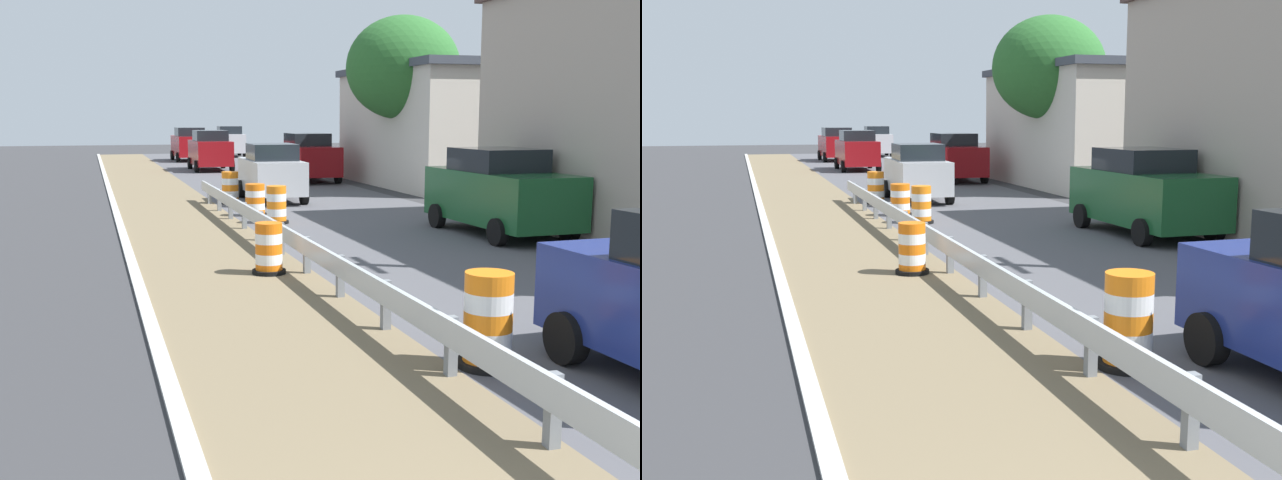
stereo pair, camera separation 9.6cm
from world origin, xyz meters
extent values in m
cube|color=#ADB2B7|center=(1.76, 2.55, 0.55)|extent=(0.08, 44.97, 0.32)
cube|color=slate|center=(1.84, 3.57, 0.35)|extent=(0.12, 0.12, 0.70)
cube|color=slate|center=(1.84, 5.61, 0.35)|extent=(0.12, 0.12, 0.70)
cube|color=slate|center=(1.84, 7.66, 0.35)|extent=(0.12, 0.12, 0.70)
cube|color=slate|center=(1.84, 9.70, 0.35)|extent=(0.12, 0.12, 0.70)
cube|color=slate|center=(1.84, 11.74, 0.35)|extent=(0.12, 0.12, 0.70)
cube|color=slate|center=(1.84, 13.79, 0.35)|extent=(0.12, 0.12, 0.70)
cube|color=slate|center=(1.84, 15.83, 0.35)|extent=(0.12, 0.12, 0.70)
cube|color=slate|center=(1.84, 17.88, 0.35)|extent=(0.12, 0.12, 0.70)
cube|color=slate|center=(1.84, 19.92, 0.35)|extent=(0.12, 0.12, 0.70)
cube|color=slate|center=(1.84, 21.97, 0.35)|extent=(0.12, 0.12, 0.70)
cube|color=slate|center=(1.84, 24.01, 0.35)|extent=(0.12, 0.12, 0.70)
cylinder|color=orange|center=(2.39, 5.77, 0.11)|extent=(0.57, 0.57, 0.23)
cylinder|color=white|center=(2.39, 5.77, 0.34)|extent=(0.57, 0.57, 0.23)
cylinder|color=orange|center=(2.39, 5.77, 0.57)|extent=(0.57, 0.57, 0.23)
cylinder|color=white|center=(2.39, 5.77, 0.80)|extent=(0.57, 0.57, 0.23)
cylinder|color=orange|center=(2.39, 5.77, 1.03)|extent=(0.57, 0.57, 0.23)
cylinder|color=black|center=(2.39, 5.77, 0.04)|extent=(0.72, 0.72, 0.08)
cylinder|color=orange|center=(1.14, 11.90, 0.10)|extent=(0.51, 0.51, 0.19)
cylinder|color=white|center=(1.14, 11.90, 0.29)|extent=(0.51, 0.51, 0.19)
cylinder|color=orange|center=(1.14, 11.90, 0.49)|extent=(0.51, 0.51, 0.19)
cylinder|color=white|center=(1.14, 11.90, 0.68)|extent=(0.51, 0.51, 0.19)
cylinder|color=orange|center=(1.14, 11.90, 0.88)|extent=(0.51, 0.51, 0.19)
cylinder|color=black|center=(1.14, 11.90, 0.04)|extent=(0.64, 0.64, 0.08)
cylinder|color=orange|center=(2.90, 18.63, 0.10)|extent=(0.55, 0.55, 0.21)
cylinder|color=white|center=(2.90, 18.63, 0.31)|extent=(0.55, 0.55, 0.21)
cylinder|color=orange|center=(2.90, 18.63, 0.52)|extent=(0.55, 0.55, 0.21)
cylinder|color=white|center=(2.90, 18.63, 0.73)|extent=(0.55, 0.55, 0.21)
cylinder|color=orange|center=(2.90, 18.63, 0.94)|extent=(0.55, 0.55, 0.21)
cylinder|color=black|center=(2.90, 18.63, 0.04)|extent=(0.69, 0.69, 0.08)
cylinder|color=orange|center=(2.67, 20.39, 0.10)|extent=(0.58, 0.58, 0.19)
cylinder|color=white|center=(2.67, 20.39, 0.29)|extent=(0.58, 0.58, 0.19)
cylinder|color=orange|center=(2.67, 20.39, 0.48)|extent=(0.58, 0.58, 0.19)
cylinder|color=white|center=(2.67, 20.39, 0.67)|extent=(0.58, 0.58, 0.19)
cylinder|color=orange|center=(2.67, 20.39, 0.86)|extent=(0.58, 0.58, 0.19)
cylinder|color=black|center=(2.67, 20.39, 0.04)|extent=(0.72, 0.72, 0.08)
cylinder|color=orange|center=(2.54, 23.90, 0.11)|extent=(0.56, 0.56, 0.22)
cylinder|color=white|center=(2.54, 23.90, 0.32)|extent=(0.56, 0.56, 0.22)
cylinder|color=orange|center=(2.54, 23.90, 0.54)|extent=(0.56, 0.56, 0.22)
cylinder|color=white|center=(2.54, 23.90, 0.76)|extent=(0.56, 0.56, 0.22)
cylinder|color=orange|center=(2.54, 23.90, 0.97)|extent=(0.56, 0.56, 0.22)
cylinder|color=black|center=(2.54, 23.90, 0.04)|extent=(0.70, 0.70, 0.08)
cube|color=silver|center=(4.07, 24.29, 0.88)|extent=(1.84, 4.20, 1.12)
cube|color=black|center=(4.06, 24.13, 1.72)|extent=(1.60, 1.96, 0.56)
cylinder|color=black|center=(3.26, 25.69, 0.32)|extent=(0.24, 0.65, 0.64)
cylinder|color=black|center=(4.96, 25.63, 0.32)|extent=(0.24, 0.65, 0.64)
cylinder|color=black|center=(3.17, 22.95, 0.32)|extent=(0.24, 0.65, 0.64)
cylinder|color=black|center=(4.87, 22.90, 0.32)|extent=(0.24, 0.65, 0.64)
cube|color=silver|center=(7.94, 54.40, 0.98)|extent=(1.93, 4.16, 1.33)
cube|color=black|center=(7.94, 54.56, 1.93)|extent=(1.67, 1.94, 0.56)
cylinder|color=black|center=(8.78, 53.02, 0.32)|extent=(0.24, 0.65, 0.64)
cylinder|color=black|center=(7.00, 53.08, 0.32)|extent=(0.24, 0.65, 0.64)
cylinder|color=black|center=(8.88, 55.72, 0.32)|extent=(0.24, 0.65, 0.64)
cylinder|color=black|center=(7.10, 55.78, 0.32)|extent=(0.24, 0.65, 0.64)
cylinder|color=black|center=(3.36, 5.61, 0.32)|extent=(0.24, 0.65, 0.64)
cube|color=maroon|center=(7.57, 31.92, 0.97)|extent=(1.91, 4.58, 1.29)
cube|color=black|center=(7.57, 32.10, 1.89)|extent=(1.71, 2.11, 0.56)
cylinder|color=black|center=(8.51, 30.40, 0.32)|extent=(0.22, 0.64, 0.64)
cylinder|color=black|center=(6.62, 30.41, 0.32)|extent=(0.22, 0.64, 0.64)
cylinder|color=black|center=(8.52, 33.42, 0.32)|extent=(0.22, 0.64, 0.64)
cylinder|color=black|center=(6.63, 33.43, 0.32)|extent=(0.22, 0.64, 0.64)
cube|color=maroon|center=(4.41, 49.75, 0.98)|extent=(1.99, 4.40, 1.32)
cube|color=black|center=(4.41, 49.58, 1.92)|extent=(1.76, 2.04, 0.56)
cylinder|color=black|center=(3.43, 51.18, 0.32)|extent=(0.23, 0.64, 0.64)
cylinder|color=black|center=(5.34, 51.21, 0.32)|extent=(0.23, 0.64, 0.64)
cylinder|color=black|center=(3.48, 48.30, 0.32)|extent=(0.23, 0.64, 0.64)
cylinder|color=black|center=(5.39, 48.33, 0.32)|extent=(0.23, 0.64, 0.64)
cube|color=#195128|center=(7.81, 15.06, 0.96)|extent=(2.03, 4.73, 1.27)
cube|color=black|center=(7.80, 15.25, 1.87)|extent=(1.78, 2.19, 0.56)
cylinder|color=black|center=(8.81, 13.54, 0.32)|extent=(0.23, 0.64, 0.64)
cylinder|color=black|center=(6.88, 13.50, 0.32)|extent=(0.23, 0.64, 0.64)
cylinder|color=black|center=(8.74, 16.63, 0.32)|extent=(0.23, 0.64, 0.64)
cylinder|color=black|center=(6.81, 16.59, 0.32)|extent=(0.23, 0.64, 0.64)
cube|color=maroon|center=(4.36, 40.35, 0.97)|extent=(1.91, 4.59, 1.30)
cube|color=black|center=(4.36, 40.17, 1.90)|extent=(1.70, 2.12, 0.56)
cylinder|color=black|center=(3.43, 41.87, 0.32)|extent=(0.23, 0.64, 0.64)
cylinder|color=black|center=(5.31, 41.85, 0.32)|extent=(0.23, 0.64, 0.64)
cylinder|color=black|center=(3.41, 38.84, 0.32)|extent=(0.23, 0.64, 0.64)
cylinder|color=black|center=(5.28, 38.83, 0.32)|extent=(0.23, 0.64, 0.64)
cube|color=beige|center=(13.44, 28.46, 2.38)|extent=(7.67, 10.27, 4.76)
cube|color=#3D424C|center=(13.44, 28.46, 4.91)|extent=(7.97, 10.68, 0.30)
cylinder|color=brown|center=(10.10, 27.05, 1.51)|extent=(0.36, 0.36, 3.03)
ellipsoid|color=#286028|center=(10.10, 27.05, 4.84)|extent=(4.53, 4.53, 4.08)
camera|label=1|loc=(-2.04, -2.16, 2.95)|focal=43.50mm
camera|label=2|loc=(-1.95, -2.19, 2.95)|focal=43.50mm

